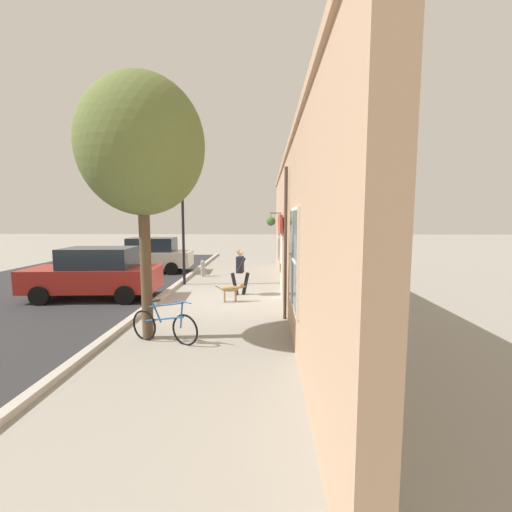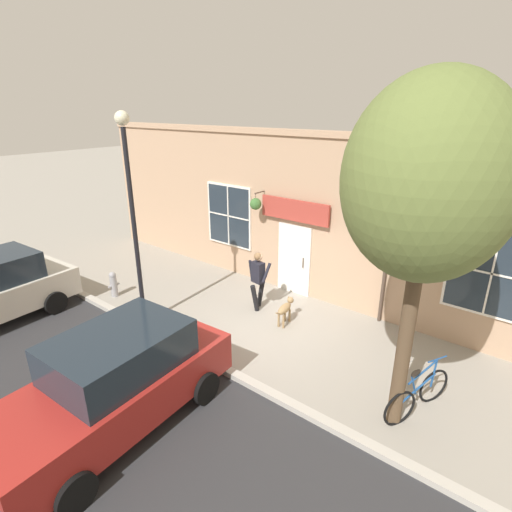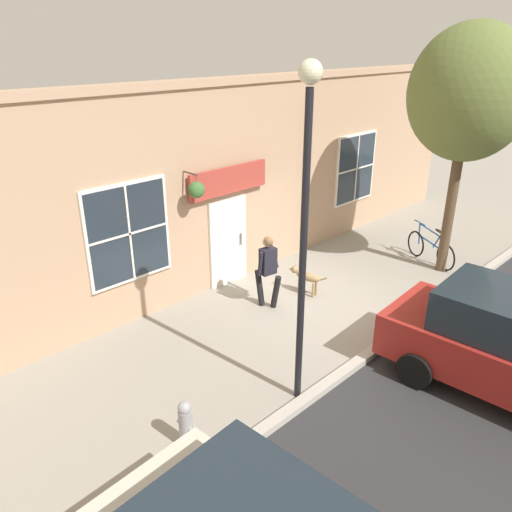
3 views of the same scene
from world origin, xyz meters
name	(u,v)px [view 1 (image 1 of 3)]	position (x,y,z in m)	size (l,w,h in m)	color
ground_plane	(218,301)	(0.00, 0.00, 0.00)	(90.00, 90.00, 0.00)	gray
curb_and_road	(46,299)	(5.85, 0.00, 0.02)	(10.10, 28.00, 0.12)	#B2ADA3
storefront_facade	(289,230)	(-2.34, 0.00, 2.35)	(0.95, 18.00, 4.69)	tan
pedestrian_walking	(240,267)	(-0.68, -0.94, 0.99)	(0.70, 0.60, 1.66)	black
dog_on_leash	(232,289)	(-0.48, 0.12, 0.43)	(1.02, 0.33, 0.64)	#997A51
street_tree_by_curb	(143,149)	(1.07, 3.59, 4.25)	(2.74, 2.47, 5.83)	brown
leaning_bicycle	(164,326)	(0.65, 3.82, 0.38)	(1.65, 0.64, 1.00)	black
parked_car_nearest_curb	(150,255)	(4.28, -5.85, 0.88)	(4.40, 2.15, 1.75)	beige
parked_car_mid_block	(95,273)	(4.21, -0.19, 0.88)	(4.40, 2.15, 1.75)	maroon
street_lamp	(183,202)	(1.78, -2.75, 3.37)	(0.32, 0.32, 5.21)	black
fire_hydrant	(203,268)	(1.38, -4.72, 0.40)	(0.34, 0.20, 0.77)	#99999E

